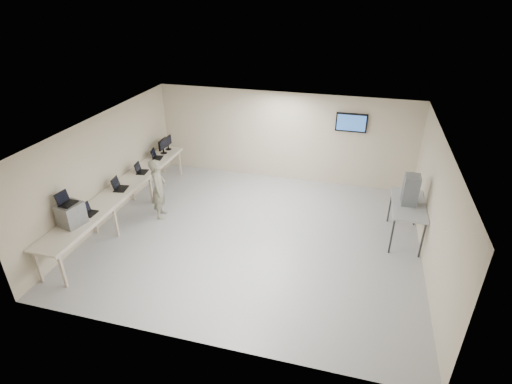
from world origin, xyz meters
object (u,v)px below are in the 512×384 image
(workbench, at_px, (123,190))
(soldier, at_px, (159,189))
(equipment_box, at_px, (71,214))
(side_table, at_px, (408,206))

(workbench, bearing_deg, soldier, 17.92)
(soldier, bearing_deg, equipment_box, 141.09)
(equipment_box, bearing_deg, soldier, 78.82)
(workbench, bearing_deg, side_table, 6.94)
(equipment_box, distance_m, side_table, 7.76)
(workbench, xyz_separation_m, equipment_box, (-0.06, -1.88, 0.33))
(soldier, relative_size, side_table, 1.01)
(soldier, bearing_deg, side_table, -99.72)
(workbench, relative_size, side_table, 3.65)
(workbench, height_order, equipment_box, equipment_box)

